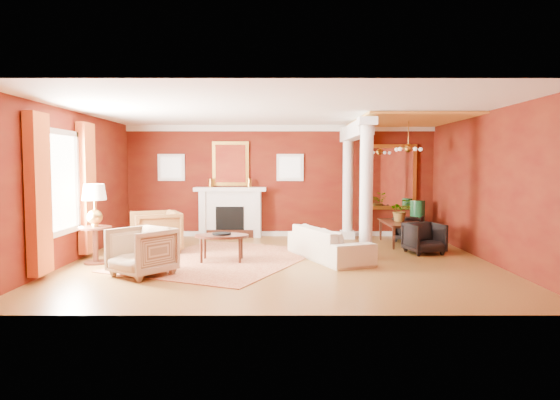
{
  "coord_description": "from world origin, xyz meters",
  "views": [
    {
      "loc": [
        -0.01,
        -9.56,
        1.86
      ],
      "look_at": [
        -0.01,
        0.58,
        1.15
      ],
      "focal_mm": 32.0,
      "sensor_mm": 36.0,
      "label": 1
    }
  ],
  "objects_px": {
    "dining_table": "(403,226)",
    "coffee_table": "(222,237)",
    "armchair_stripe": "(142,249)",
    "armchair_leopard": "(156,230)",
    "sofa": "(329,238)",
    "side_table": "(95,210)"
  },
  "relations": [
    {
      "from": "sofa",
      "to": "armchair_leopard",
      "type": "xyz_separation_m",
      "value": [
        -3.6,
        0.69,
        0.07
      ]
    },
    {
      "from": "side_table",
      "to": "dining_table",
      "type": "xyz_separation_m",
      "value": [
        6.37,
        2.27,
        -0.59
      ]
    },
    {
      "from": "armchair_leopard",
      "to": "dining_table",
      "type": "distance_m",
      "value": 5.63
    },
    {
      "from": "armchair_leopard",
      "to": "armchair_stripe",
      "type": "distance_m",
      "value": 2.21
    },
    {
      "from": "side_table",
      "to": "armchair_leopard",
      "type": "bearing_deg",
      "value": 52.97
    },
    {
      "from": "armchair_stripe",
      "to": "coffee_table",
      "type": "relative_size",
      "value": 0.87
    },
    {
      "from": "armchair_leopard",
      "to": "dining_table",
      "type": "bearing_deg",
      "value": 78.77
    },
    {
      "from": "coffee_table",
      "to": "side_table",
      "type": "bearing_deg",
      "value": -175.18
    },
    {
      "from": "coffee_table",
      "to": "dining_table",
      "type": "height_order",
      "value": "dining_table"
    },
    {
      "from": "side_table",
      "to": "dining_table",
      "type": "distance_m",
      "value": 6.79
    },
    {
      "from": "armchair_stripe",
      "to": "dining_table",
      "type": "distance_m",
      "value": 6.18
    },
    {
      "from": "sofa",
      "to": "armchair_stripe",
      "type": "distance_m",
      "value": 3.62
    },
    {
      "from": "coffee_table",
      "to": "armchair_leopard",
      "type": "bearing_deg",
      "value": 148.15
    },
    {
      "from": "armchair_leopard",
      "to": "coffee_table",
      "type": "height_order",
      "value": "armchair_leopard"
    },
    {
      "from": "armchair_leopard",
      "to": "side_table",
      "type": "relative_size",
      "value": 0.65
    },
    {
      "from": "dining_table",
      "to": "coffee_table",
      "type": "bearing_deg",
      "value": 116.85
    },
    {
      "from": "sofa",
      "to": "armchair_stripe",
      "type": "relative_size",
      "value": 2.4
    },
    {
      "from": "sofa",
      "to": "side_table",
      "type": "height_order",
      "value": "side_table"
    },
    {
      "from": "armchair_leopard",
      "to": "sofa",
      "type": "bearing_deg",
      "value": 56.34
    },
    {
      "from": "armchair_leopard",
      "to": "coffee_table",
      "type": "bearing_deg",
      "value": 35.28
    },
    {
      "from": "armchair_stripe",
      "to": "dining_table",
      "type": "bearing_deg",
      "value": 69.99
    },
    {
      "from": "sofa",
      "to": "side_table",
      "type": "distance_m",
      "value": 4.52
    }
  ]
}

